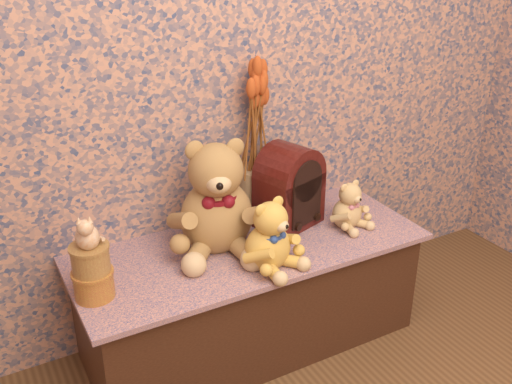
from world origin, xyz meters
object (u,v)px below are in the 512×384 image
ceramic_vase (255,194)px  biscuit_tin_lower (94,284)px  cat_figurine (86,230)px  teddy_small (348,202)px  cathedral_radio (289,186)px  teddy_medium (268,231)px  teddy_large (216,190)px

ceramic_vase → biscuit_tin_lower: (-0.72, -0.23, -0.06)m
ceramic_vase → cat_figurine: (-0.72, -0.23, 0.14)m
teddy_small → biscuit_tin_lower: (-1.01, -0.00, -0.06)m
cat_figurine → cathedral_radio: bearing=24.9°
teddy_medium → teddy_small: teddy_medium is taller
cathedral_radio → teddy_small: bearing=-49.9°
teddy_large → cat_figurine: 0.50m
teddy_large → teddy_medium: teddy_large is taller
cathedral_radio → cat_figurine: cathedral_radio is taller
teddy_large → cathedral_radio: (0.32, 0.01, -0.06)m
teddy_medium → cat_figurine: cat_figurine is taller
cathedral_radio → teddy_large: bearing=165.0°
biscuit_tin_lower → cat_figurine: (0.00, 0.00, 0.20)m
teddy_medium → cathedral_radio: bearing=26.7°
cathedral_radio → biscuit_tin_lower: size_ratio=2.61×
teddy_medium → ceramic_vase: (0.13, 0.34, -0.03)m
cathedral_radio → ceramic_vase: size_ratio=1.56×
teddy_medium → teddy_small: (0.42, 0.11, -0.03)m
teddy_large → biscuit_tin_lower: size_ratio=3.54×
teddy_medium → cat_figurine: 0.60m
teddy_large → ceramic_vase: size_ratio=2.11×
cat_figurine → teddy_large: bearing=28.9°
cathedral_radio → biscuit_tin_lower: bearing=171.3°
teddy_medium → biscuit_tin_lower: (-0.58, 0.10, -0.09)m
cathedral_radio → ceramic_vase: cathedral_radio is taller
teddy_small → cathedral_radio: size_ratio=0.61×
teddy_large → biscuit_tin_lower: 0.54m
teddy_medium → biscuit_tin_lower: 0.60m
teddy_small → cat_figurine: bearing=170.2°
teddy_medium → biscuit_tin_lower: bearing=151.4°
biscuit_tin_lower → ceramic_vase: bearing=18.0°
cathedral_radio → cat_figurine: (-0.81, -0.13, 0.08)m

